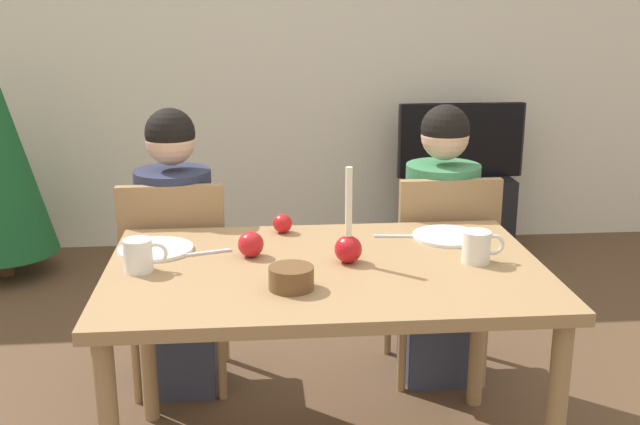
{
  "coord_description": "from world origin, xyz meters",
  "views": [
    {
      "loc": [
        -0.22,
        -2.31,
        1.59
      ],
      "look_at": [
        0.0,
        0.2,
        0.87
      ],
      "focal_mm": 43.17,
      "sensor_mm": 36.0,
      "label": 1
    }
  ],
  "objects_px": {
    "plate_left": "(156,249)",
    "mug_right": "(477,247)",
    "dining_table": "(325,290)",
    "plate_right": "(447,236)",
    "tv": "(461,140)",
    "apple_by_left_plate": "(251,244)",
    "chair_right": "(441,266)",
    "candle_centerpiece": "(348,243)",
    "chair_left": "(177,274)",
    "tv_stand": "(457,213)",
    "apple_near_candle": "(283,223)",
    "mug_left": "(139,256)",
    "bowl_walnuts": "(291,278)",
    "person_right_child": "(440,250)",
    "person_left_child": "(177,258)"
  },
  "relations": [
    {
      "from": "plate_left",
      "to": "mug_right",
      "type": "distance_m",
      "value": 1.07
    },
    {
      "from": "dining_table",
      "to": "plate_right",
      "type": "distance_m",
      "value": 0.53
    },
    {
      "from": "tv",
      "to": "apple_by_left_plate",
      "type": "relative_size",
      "value": 9.18
    },
    {
      "from": "chair_right",
      "to": "candle_centerpiece",
      "type": "height_order",
      "value": "candle_centerpiece"
    },
    {
      "from": "apple_by_left_plate",
      "to": "plate_left",
      "type": "bearing_deg",
      "value": 164.66
    },
    {
      "from": "mug_right",
      "to": "tv",
      "type": "bearing_deg",
      "value": 76.05
    },
    {
      "from": "chair_left",
      "to": "tv_stand",
      "type": "height_order",
      "value": "chair_left"
    },
    {
      "from": "chair_left",
      "to": "plate_right",
      "type": "bearing_deg",
      "value": -19.64
    },
    {
      "from": "chair_right",
      "to": "tv_stand",
      "type": "xyz_separation_m",
      "value": [
        0.53,
        1.69,
        -0.27
      ]
    },
    {
      "from": "tv_stand",
      "to": "apple_near_candle",
      "type": "relative_size",
      "value": 9.12
    },
    {
      "from": "chair_left",
      "to": "candle_centerpiece",
      "type": "distance_m",
      "value": 0.9
    },
    {
      "from": "mug_left",
      "to": "apple_by_left_plate",
      "type": "relative_size",
      "value": 1.6
    },
    {
      "from": "tv",
      "to": "candle_centerpiece",
      "type": "xyz_separation_m",
      "value": [
        -0.99,
        -2.28,
        0.11
      ]
    },
    {
      "from": "plate_left",
      "to": "apple_by_left_plate",
      "type": "bearing_deg",
      "value": -15.34
    },
    {
      "from": "mug_left",
      "to": "bowl_walnuts",
      "type": "bearing_deg",
      "value": -21.7
    },
    {
      "from": "chair_left",
      "to": "apple_near_candle",
      "type": "relative_size",
      "value": 12.83
    },
    {
      "from": "plate_right",
      "to": "apple_by_left_plate",
      "type": "xyz_separation_m",
      "value": [
        -0.7,
        -0.14,
        0.04
      ]
    },
    {
      "from": "chair_left",
      "to": "chair_right",
      "type": "xyz_separation_m",
      "value": [
        1.08,
        0.0,
        0.0
      ]
    },
    {
      "from": "tv_stand",
      "to": "apple_by_left_plate",
      "type": "relative_size",
      "value": 7.44
    },
    {
      "from": "apple_near_candle",
      "to": "mug_left",
      "type": "bearing_deg",
      "value": -141.52
    },
    {
      "from": "chair_left",
      "to": "apple_near_candle",
      "type": "height_order",
      "value": "chair_left"
    },
    {
      "from": "candle_centerpiece",
      "to": "apple_by_left_plate",
      "type": "bearing_deg",
      "value": 164.75
    },
    {
      "from": "candle_centerpiece",
      "to": "plate_right",
      "type": "distance_m",
      "value": 0.45
    },
    {
      "from": "person_right_child",
      "to": "apple_near_candle",
      "type": "distance_m",
      "value": 0.75
    },
    {
      "from": "chair_left",
      "to": "tv",
      "type": "distance_m",
      "value": 2.34
    },
    {
      "from": "person_right_child",
      "to": "tv",
      "type": "height_order",
      "value": "person_right_child"
    },
    {
      "from": "tv",
      "to": "mug_left",
      "type": "xyz_separation_m",
      "value": [
        -1.65,
        -2.31,
        0.09
      ]
    },
    {
      "from": "chair_right",
      "to": "plate_left",
      "type": "relative_size",
      "value": 3.56
    },
    {
      "from": "plate_right",
      "to": "dining_table",
      "type": "bearing_deg",
      "value": -151.5
    },
    {
      "from": "person_right_child",
      "to": "apple_near_candle",
      "type": "height_order",
      "value": "person_right_child"
    },
    {
      "from": "bowl_walnuts",
      "to": "chair_right",
      "type": "bearing_deg",
      "value": 50.53
    },
    {
      "from": "plate_left",
      "to": "apple_near_candle",
      "type": "height_order",
      "value": "apple_near_candle"
    },
    {
      "from": "tv_stand",
      "to": "person_right_child",
      "type": "bearing_deg",
      "value": -107.71
    },
    {
      "from": "chair_right",
      "to": "bowl_walnuts",
      "type": "height_order",
      "value": "chair_right"
    },
    {
      "from": "person_left_child",
      "to": "apple_by_left_plate",
      "type": "bearing_deg",
      "value": -60.52
    },
    {
      "from": "apple_near_candle",
      "to": "apple_by_left_plate",
      "type": "distance_m",
      "value": 0.28
    },
    {
      "from": "plate_left",
      "to": "mug_left",
      "type": "height_order",
      "value": "mug_left"
    },
    {
      "from": "apple_by_left_plate",
      "to": "tv",
      "type": "bearing_deg",
      "value": 59.24
    },
    {
      "from": "tv_stand",
      "to": "mug_right",
      "type": "relative_size",
      "value": 4.61
    },
    {
      "from": "plate_left",
      "to": "chair_left",
      "type": "bearing_deg",
      "value": 87.01
    },
    {
      "from": "candle_centerpiece",
      "to": "mug_left",
      "type": "relative_size",
      "value": 2.31
    },
    {
      "from": "plate_right",
      "to": "apple_by_left_plate",
      "type": "bearing_deg",
      "value": -168.48
    },
    {
      "from": "person_right_child",
      "to": "plate_right",
      "type": "height_order",
      "value": "person_right_child"
    },
    {
      "from": "bowl_walnuts",
      "to": "tv_stand",
      "type": "bearing_deg",
      "value": 64.51
    },
    {
      "from": "person_left_child",
      "to": "bowl_walnuts",
      "type": "relative_size",
      "value": 8.69
    },
    {
      "from": "dining_table",
      "to": "person_right_child",
      "type": "relative_size",
      "value": 1.19
    },
    {
      "from": "dining_table",
      "to": "apple_near_candle",
      "type": "distance_m",
      "value": 0.4
    },
    {
      "from": "dining_table",
      "to": "chair_left",
      "type": "xyz_separation_m",
      "value": [
        -0.54,
        0.61,
        -0.15
      ]
    },
    {
      "from": "plate_left",
      "to": "apple_near_candle",
      "type": "xyz_separation_m",
      "value": [
        0.44,
        0.17,
        0.03
      ]
    },
    {
      "from": "chair_right",
      "to": "mug_left",
      "type": "distance_m",
      "value": 1.31
    }
  ]
}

